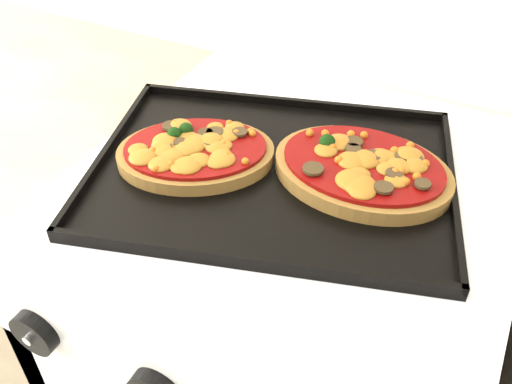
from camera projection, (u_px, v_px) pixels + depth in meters
The scene contains 6 objects.
stove at pixel (285, 367), 1.07m from camera, with size 0.60×0.60×0.91m, color white.
control_panel at pixel (175, 382), 0.60m from camera, with size 0.60×0.02×0.09m, color white.
knob_left at pixel (35, 333), 0.65m from camera, with size 0.06×0.06×0.02m, color black.
baking_tray at pixel (273, 170), 0.78m from camera, with size 0.48×0.36×0.02m, color black.
pizza_left at pixel (196, 151), 0.79m from camera, with size 0.22×0.16×0.03m, color brown, non-canonical shape.
pizza_right at pixel (362, 167), 0.76m from camera, with size 0.24×0.18×0.04m, color brown, non-canonical shape.
Camera 1 is at (0.19, 1.13, 1.40)m, focal length 40.00 mm.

